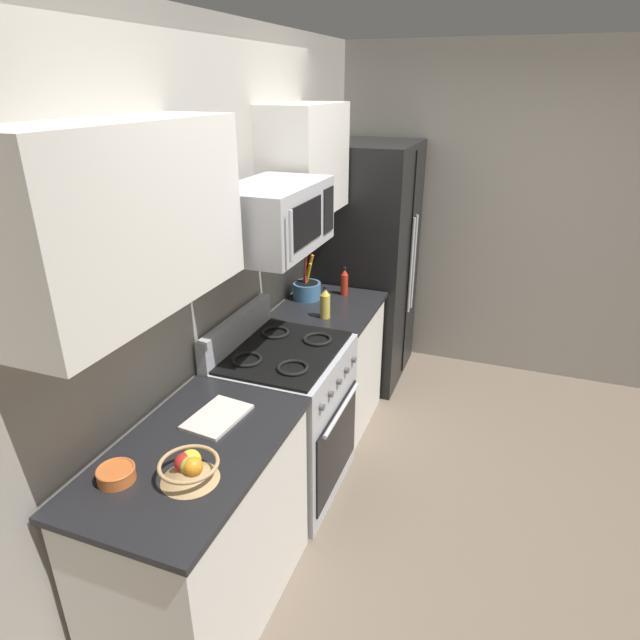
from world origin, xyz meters
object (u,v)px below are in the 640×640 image
(prep_bowl, at_px, (116,474))
(bottle_hot_sauce, at_px, (344,282))
(fruit_basket, at_px, (189,468))
(refrigerator, at_px, (365,265))
(bottle_oil, at_px, (325,303))
(utensil_crock, at_px, (307,289))
(cutting_board, at_px, (217,417))
(range_oven, at_px, (285,419))
(microwave, at_px, (274,217))

(prep_bowl, bearing_deg, bottle_hot_sauce, -5.10)
(bottle_hot_sauce, xyz_separation_m, prep_bowl, (-2.18, 0.19, -0.06))
(fruit_basket, bearing_deg, prep_bowl, 111.90)
(refrigerator, bearing_deg, bottle_oil, -178.18)
(refrigerator, distance_m, bottle_oil, 1.03)
(fruit_basket, bearing_deg, utensil_crock, 8.44)
(cutting_board, distance_m, bottle_oil, 1.25)
(range_oven, relative_size, refrigerator, 0.58)
(fruit_basket, bearing_deg, bottle_oil, 1.69)
(utensil_crock, bearing_deg, cutting_board, -173.53)
(cutting_board, xyz_separation_m, bottle_hot_sauce, (1.68, -0.05, 0.08))
(prep_bowl, bearing_deg, cutting_board, -16.42)
(fruit_basket, height_order, cutting_board, fruit_basket)
(microwave, height_order, bottle_oil, microwave)
(utensil_crock, relative_size, prep_bowl, 2.22)
(bottle_oil, xyz_separation_m, prep_bowl, (-1.74, 0.21, -0.07))
(refrigerator, xyz_separation_m, utensil_crock, (-0.76, 0.20, 0.03))
(microwave, distance_m, fruit_basket, 1.31)
(refrigerator, xyz_separation_m, microwave, (-1.58, 0.04, 0.72))
(bottle_oil, relative_size, prep_bowl, 1.47)
(range_oven, bearing_deg, microwave, 90.08)
(utensil_crock, height_order, bottle_hot_sauce, utensil_crock)
(fruit_basket, distance_m, prep_bowl, 0.28)
(refrigerator, distance_m, bottle_hot_sauce, 0.59)
(microwave, relative_size, bottle_hot_sauce, 3.45)
(utensil_crock, bearing_deg, range_oven, -167.30)
(bottle_hot_sauce, distance_m, prep_bowl, 2.19)
(refrigerator, distance_m, fruit_basket, 2.67)
(microwave, relative_size, utensil_crock, 2.18)
(microwave, bearing_deg, fruit_basket, -173.40)
(cutting_board, bearing_deg, fruit_basket, -164.10)
(range_oven, height_order, cutting_board, range_oven)
(bottle_hot_sauce, relative_size, prep_bowl, 1.40)
(bottle_hot_sauce, height_order, bottle_oil, bottle_oil)
(bottle_oil, bearing_deg, bottle_hot_sauce, 1.91)
(range_oven, distance_m, prep_bowl, 1.29)
(range_oven, distance_m, bottle_hot_sauce, 1.12)
(range_oven, xyz_separation_m, bottle_hot_sauce, (0.99, -0.04, 0.53))
(microwave, height_order, fruit_basket, microwave)
(range_oven, distance_m, bottle_oil, 0.77)
(microwave, bearing_deg, refrigerator, -1.63)
(fruit_basket, bearing_deg, bottle_hot_sauce, 1.73)
(fruit_basket, xyz_separation_m, prep_bowl, (-0.10, 0.26, -0.02))
(utensil_crock, xyz_separation_m, bottle_oil, (-0.27, -0.24, 0.03))
(fruit_basket, height_order, prep_bowl, fruit_basket)
(utensil_crock, bearing_deg, prep_bowl, -179.24)
(refrigerator, xyz_separation_m, bottle_hot_sauce, (-0.59, -0.02, 0.06))
(cutting_board, height_order, prep_bowl, prep_bowl)
(cutting_board, xyz_separation_m, bottle_oil, (1.24, -0.06, 0.09))
(refrigerator, height_order, bottle_hot_sauce, refrigerator)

